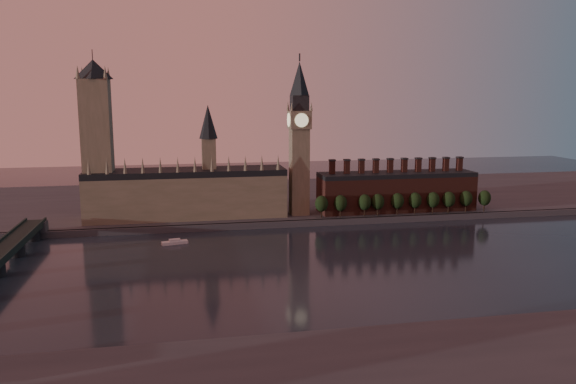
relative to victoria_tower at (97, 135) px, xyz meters
name	(u,v)px	position (x,y,z in m)	size (l,w,h in m)	color
ground	(326,268)	(120.00, -115.00, -59.09)	(900.00, 900.00, 0.00)	black
north_bank	(269,200)	(120.00, 63.04, -57.09)	(900.00, 182.00, 4.00)	#444449
palace_of_westminster	(188,191)	(55.59, -0.09, -37.46)	(130.00, 30.30, 74.00)	#82735D
victoria_tower	(97,135)	(0.00, 0.00, 0.00)	(24.00, 24.00, 108.00)	#82735D
big_ben	(299,137)	(130.00, -5.00, -2.26)	(15.00, 15.00, 107.00)	#82735D
chimney_block	(396,191)	(200.00, -5.00, -41.27)	(110.00, 25.00, 37.00)	#52281F
embankment_tree_0	(321,204)	(142.03, -19.53, -45.62)	(8.60, 8.60, 14.88)	black
embankment_tree_1	(341,203)	(154.96, -19.92, -45.62)	(8.60, 8.60, 14.88)	black
embankment_tree_2	(365,202)	(171.66, -20.23, -45.62)	(8.60, 8.60, 14.88)	black
embankment_tree_3	(378,202)	(180.97, -20.03, -45.62)	(8.60, 8.60, 14.88)	black
embankment_tree_4	(397,201)	(195.12, -19.64, -45.62)	(8.60, 8.60, 14.88)	black
embankment_tree_5	(415,200)	(207.83, -19.77, -45.62)	(8.60, 8.60, 14.88)	black
embankment_tree_6	(433,200)	(220.63, -20.37, -45.62)	(8.60, 8.60, 14.88)	black
embankment_tree_7	(449,199)	(232.00, -20.89, -45.62)	(8.60, 8.60, 14.88)	black
embankment_tree_8	(466,199)	(245.29, -20.19, -45.62)	(8.60, 8.60, 14.88)	black
embankment_tree_9	(485,198)	(258.96, -20.73, -45.62)	(8.60, 8.60, 14.88)	black
river_boat	(175,242)	(46.69, -54.21, -57.96)	(15.26, 7.07, 2.94)	silver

